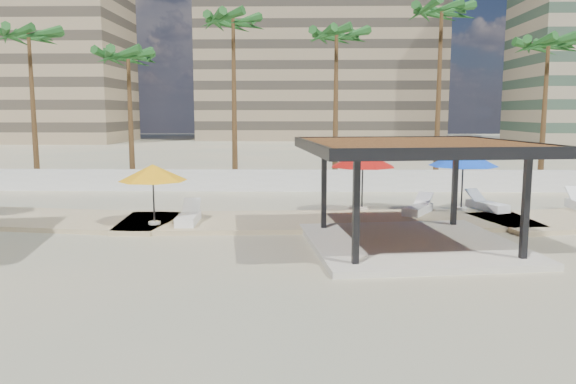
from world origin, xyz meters
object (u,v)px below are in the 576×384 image
umbrella_c (363,159)px  lounger_a (188,218)px  lounger_c (486,205)px  lounger_b (418,209)px  pavilion_central (413,184)px

umbrella_c → lounger_a: 7.83m
lounger_c → lounger_b: bearing=83.0°
pavilion_central → lounger_b: bearing=68.2°
pavilion_central → lounger_c: bearing=46.3°
pavilion_central → lounger_b: 5.58m
umbrella_c → lounger_b: bearing=-22.0°
pavilion_central → umbrella_c: pavilion_central is taller
umbrella_c → lounger_a: (-6.91, -3.11, -1.99)m
lounger_a → lounger_c: bearing=-77.3°
lounger_a → umbrella_c: bearing=-67.5°
pavilion_central → lounger_a: bearing=151.4°
umbrella_c → lounger_b: (2.22, -0.90, -1.99)m
pavilion_central → lounger_a: pavilion_central is taller
umbrella_c → lounger_a: size_ratio=1.66×
pavilion_central → lounger_c: (4.41, 6.11, -1.68)m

